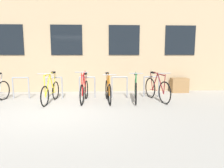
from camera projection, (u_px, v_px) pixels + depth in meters
name	position (u px, v px, depth m)	size (l,w,h in m)	color
ground_plane	(51.00, 112.00, 5.94)	(42.00, 42.00, 0.00)	#9E998E
storefront_building	(77.00, 42.00, 12.60)	(28.00, 7.79, 4.58)	tan
bike_rack	(71.00, 85.00, 7.76)	(6.61, 0.05, 0.80)	gray
bicycle_yellow	(51.00, 91.00, 7.09)	(0.44, 1.68, 1.05)	black
bicycle_red	(84.00, 91.00, 7.23)	(0.44, 1.65, 1.08)	black
bicycle_green	(136.00, 90.00, 7.30)	(0.44, 1.72, 1.04)	black
bicycle_orange	(108.00, 91.00, 7.21)	(0.44, 1.67, 1.00)	black
bicycle_maroon	(157.00, 89.00, 7.40)	(0.56, 1.74, 1.03)	black
planter_box	(179.00, 85.00, 8.96)	(0.70, 0.44, 0.60)	olive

